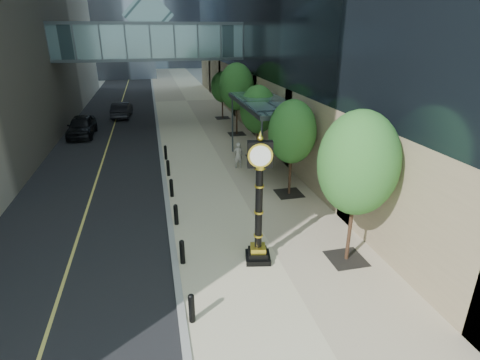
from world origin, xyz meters
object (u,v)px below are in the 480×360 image
object	(u,v)px
pedestrian	(238,155)
car_near	(82,126)
street_clock	(259,210)
car_far	(122,109)

from	to	relation	value
pedestrian	car_near	distance (m)	15.52
street_clock	pedestrian	distance (m)	10.72
street_clock	car_far	world-z (taller)	street_clock
car_near	street_clock	bearing A→B (deg)	-65.06
street_clock	car_near	world-z (taller)	street_clock
car_near	pedestrian	bearing A→B (deg)	-43.28
street_clock	car_far	size ratio (longest dim) A/B	1.07
car_near	car_far	distance (m)	7.54
car_near	car_far	bearing A→B (deg)	68.36
pedestrian	car_near	size ratio (longest dim) A/B	0.34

